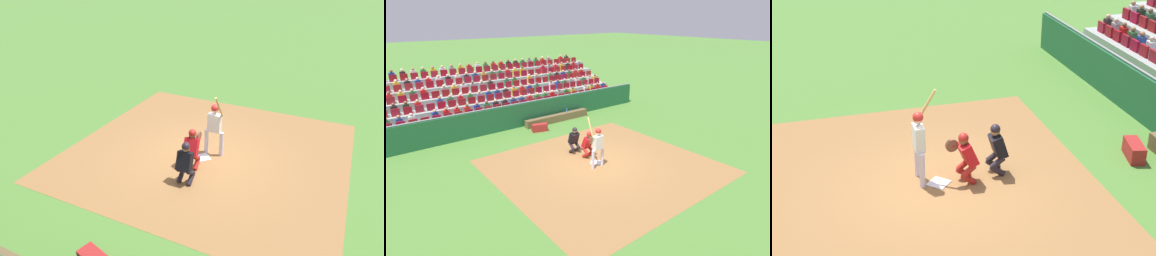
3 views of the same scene
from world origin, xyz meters
The scene contains 11 objects.
ground_plane centered at (0.00, 0.00, 0.00)m, with size 160.00×160.00×0.00m, color #4C7E32.
infield_dirt_patch centered at (0.00, 0.50, 0.00)m, with size 8.77×8.21×0.01m, color olive.
home_plate_marker centered at (0.00, 0.00, 0.02)m, with size 0.44×0.44×0.02m, color white.
batter_at_plate centered at (0.23, 0.38, 1.10)m, with size 0.65×0.60×2.19m.
catcher_crouching centered at (-0.08, -0.62, 0.72)m, with size 0.49×0.74×1.29m.
home_plate_umpire centered at (0.09, -1.43, 0.71)m, with size 0.46×0.46×1.31m.
dugout_wall centered at (0.00, -6.38, 0.69)m, with size 17.51×0.24×1.44m.
dugout_bench centered at (-1.96, -5.83, 0.22)m, with size 4.36×0.40×0.44m, color brown.
water_bottle_on_bench centered at (-2.68, -5.86, 0.57)m, with size 0.07×0.07×0.25m, color blue.
equipment_duffel_bag centered at (-0.16, -4.99, 0.21)m, with size 0.85×0.36×0.43m, color #A12321.
bleacher_stand centered at (0.01, -11.64, 0.88)m, with size 18.66×5.23×2.99m.
Camera 2 is at (8.41, 9.53, 6.17)m, focal length 29.54 mm.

